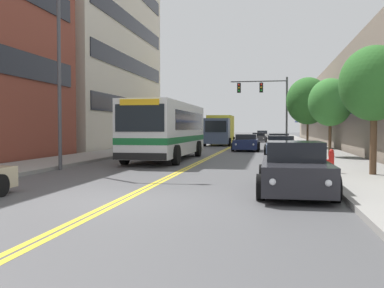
{
  "coord_description": "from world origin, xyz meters",
  "views": [
    {
      "loc": [
        3.69,
        -10.37,
        1.83
      ],
      "look_at": [
        -0.8,
        14.14,
        0.88
      ],
      "focal_mm": 40.0,
      "sensor_mm": 36.0,
      "label": 1
    }
  ],
  "objects_px": {
    "car_silver_parked_left_mid": "(179,142)",
    "street_tree_right_far": "(308,101)",
    "car_navy_moving_lead": "(246,143)",
    "city_bus": "(168,128)",
    "traffic_signal_mast": "(268,98)",
    "fire_hydrant": "(331,161)",
    "car_charcoal_parked_right_foreground": "(295,169)",
    "car_black_parked_right_mid": "(277,139)",
    "car_champagne_parked_right_far": "(279,142)",
    "car_white_moving_second": "(262,135)",
    "street_lamp_left_near": "(66,45)",
    "street_tree_right_near": "(374,84)",
    "car_dark_grey_moving_third": "(259,137)",
    "box_truck": "(220,130)",
    "street_tree_right_mid": "(330,102)",
    "car_slate_blue_parked_right_end": "(281,146)"
  },
  "relations": [
    {
      "from": "car_navy_moving_lead",
      "to": "car_champagne_parked_right_far",
      "type": "bearing_deg",
      "value": 47.24
    },
    {
      "from": "car_white_moving_second",
      "to": "street_tree_right_mid",
      "type": "xyz_separation_m",
      "value": [
        4.7,
        -43.07,
        2.68
      ]
    },
    {
      "from": "city_bus",
      "to": "street_lamp_left_near",
      "type": "relative_size",
      "value": 1.17
    },
    {
      "from": "car_silver_parked_left_mid",
      "to": "street_tree_right_far",
      "type": "distance_m",
      "value": 11.84
    },
    {
      "from": "car_slate_blue_parked_right_end",
      "to": "street_tree_right_mid",
      "type": "bearing_deg",
      "value": -48.98
    },
    {
      "from": "car_charcoal_parked_right_foreground",
      "to": "car_navy_moving_lead",
      "type": "bearing_deg",
      "value": 96.65
    },
    {
      "from": "car_black_parked_right_mid",
      "to": "car_champagne_parked_right_far",
      "type": "bearing_deg",
      "value": -89.97
    },
    {
      "from": "car_navy_moving_lead",
      "to": "car_white_moving_second",
      "type": "distance_m",
      "value": 34.87
    },
    {
      "from": "car_silver_parked_left_mid",
      "to": "car_dark_grey_moving_third",
      "type": "distance_m",
      "value": 19.59
    },
    {
      "from": "car_silver_parked_left_mid",
      "to": "car_navy_moving_lead",
      "type": "bearing_deg",
      "value": -29.86
    },
    {
      "from": "car_dark_grey_moving_third",
      "to": "fire_hydrant",
      "type": "bearing_deg",
      "value": -84.64
    },
    {
      "from": "car_champagne_parked_right_far",
      "to": "street_tree_right_mid",
      "type": "relative_size",
      "value": 1.02
    },
    {
      "from": "street_lamp_left_near",
      "to": "street_tree_right_far",
      "type": "height_order",
      "value": "street_lamp_left_near"
    },
    {
      "from": "car_white_moving_second",
      "to": "street_lamp_left_near",
      "type": "bearing_deg",
      "value": -98.09
    },
    {
      "from": "street_tree_right_mid",
      "to": "fire_hydrant",
      "type": "relative_size",
      "value": 5.19
    },
    {
      "from": "traffic_signal_mast",
      "to": "box_truck",
      "type": "bearing_deg",
      "value": 144.23
    },
    {
      "from": "city_bus",
      "to": "car_dark_grey_moving_third",
      "type": "bearing_deg",
      "value": 82.33
    },
    {
      "from": "box_truck",
      "to": "street_tree_right_near",
      "type": "relative_size",
      "value": 1.43
    },
    {
      "from": "street_tree_right_near",
      "to": "car_slate_blue_parked_right_end",
      "type": "bearing_deg",
      "value": 102.8
    },
    {
      "from": "box_truck",
      "to": "car_charcoal_parked_right_foreground",
      "type": "bearing_deg",
      "value": -79.66
    },
    {
      "from": "car_silver_parked_left_mid",
      "to": "traffic_signal_mast",
      "type": "height_order",
      "value": "traffic_signal_mast"
    },
    {
      "from": "city_bus",
      "to": "street_tree_right_mid",
      "type": "distance_m",
      "value": 9.64
    },
    {
      "from": "car_silver_parked_left_mid",
      "to": "street_tree_right_mid",
      "type": "height_order",
      "value": "street_tree_right_mid"
    },
    {
      "from": "car_black_parked_right_mid",
      "to": "street_tree_right_near",
      "type": "distance_m",
      "value": 31.37
    },
    {
      "from": "car_champagne_parked_right_far",
      "to": "street_tree_right_far",
      "type": "distance_m",
      "value": 4.35
    },
    {
      "from": "car_dark_grey_moving_third",
      "to": "car_navy_moving_lead",
      "type": "bearing_deg",
      "value": -91.08
    },
    {
      "from": "car_white_moving_second",
      "to": "street_tree_right_near",
      "type": "distance_m",
      "value": 53.2
    },
    {
      "from": "car_champagne_parked_right_far",
      "to": "street_tree_right_mid",
      "type": "height_order",
      "value": "street_tree_right_mid"
    },
    {
      "from": "car_white_moving_second",
      "to": "street_tree_right_near",
      "type": "bearing_deg",
      "value": -84.71
    },
    {
      "from": "car_dark_grey_moving_third",
      "to": "box_truck",
      "type": "distance_m",
      "value": 12.24
    },
    {
      "from": "traffic_signal_mast",
      "to": "car_silver_parked_left_mid",
      "type": "bearing_deg",
      "value": -157.48
    },
    {
      "from": "car_champagne_parked_right_far",
      "to": "car_navy_moving_lead",
      "type": "distance_m",
      "value": 3.83
    },
    {
      "from": "car_silver_parked_left_mid",
      "to": "fire_hydrant",
      "type": "bearing_deg",
      "value": -63.98
    },
    {
      "from": "street_lamp_left_near",
      "to": "street_tree_right_mid",
      "type": "bearing_deg",
      "value": 36.37
    },
    {
      "from": "traffic_signal_mast",
      "to": "car_champagne_parked_right_far",
      "type": "bearing_deg",
      "value": -76.24
    },
    {
      "from": "car_champagne_parked_right_far",
      "to": "car_slate_blue_parked_right_end",
      "type": "relative_size",
      "value": 1.09
    },
    {
      "from": "traffic_signal_mast",
      "to": "car_navy_moving_lead",
      "type": "bearing_deg",
      "value": -103.27
    },
    {
      "from": "car_champagne_parked_right_far",
      "to": "box_truck",
      "type": "height_order",
      "value": "box_truck"
    },
    {
      "from": "city_bus",
      "to": "car_white_moving_second",
      "type": "bearing_deg",
      "value": 84.22
    },
    {
      "from": "city_bus",
      "to": "traffic_signal_mast",
      "type": "bearing_deg",
      "value": 72.1
    },
    {
      "from": "car_white_moving_second",
      "to": "car_silver_parked_left_mid",
      "type": "bearing_deg",
      "value": -102.39
    },
    {
      "from": "car_champagne_parked_right_far",
      "to": "street_tree_right_far",
      "type": "bearing_deg",
      "value": 18.13
    },
    {
      "from": "car_slate_blue_parked_right_end",
      "to": "box_truck",
      "type": "bearing_deg",
      "value": 110.98
    },
    {
      "from": "street_tree_right_mid",
      "to": "box_truck",
      "type": "bearing_deg",
      "value": 114.99
    },
    {
      "from": "car_champagne_parked_right_far",
      "to": "car_white_moving_second",
      "type": "distance_m",
      "value": 32.11
    },
    {
      "from": "car_charcoal_parked_right_foreground",
      "to": "car_black_parked_right_mid",
      "type": "xyz_separation_m",
      "value": [
        0.03,
        35.05,
        -0.09
      ]
    },
    {
      "from": "car_black_parked_right_mid",
      "to": "street_tree_right_mid",
      "type": "bearing_deg",
      "value": -82.66
    },
    {
      "from": "street_lamp_left_near",
      "to": "car_silver_parked_left_mid",
      "type": "bearing_deg",
      "value": 88.57
    },
    {
      "from": "car_navy_moving_lead",
      "to": "street_lamp_left_near",
      "type": "height_order",
      "value": "street_lamp_left_near"
    },
    {
      "from": "car_white_moving_second",
      "to": "street_lamp_left_near",
      "type": "relative_size",
      "value": 0.51
    }
  ]
}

